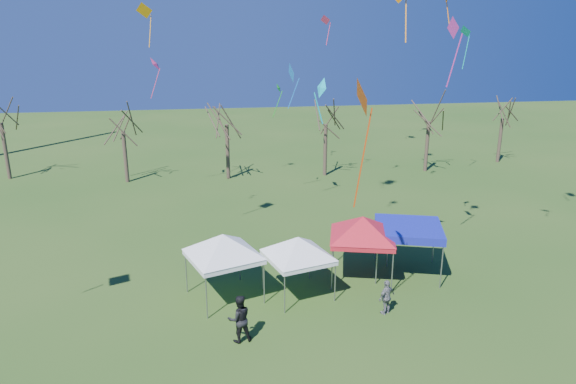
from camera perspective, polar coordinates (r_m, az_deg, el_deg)
name	(u,v)px	position (r m, az deg, el deg)	size (l,w,h in m)	color
ground	(319,327)	(22.15, 3.43, -14.80)	(140.00, 140.00, 0.00)	#274B18
tree_1	(121,113)	(43.85, -18.04, 8.39)	(3.42, 3.42, 7.54)	#3D2D21
tree_2	(226,105)	(43.10, -6.90, 9.62)	(3.71, 3.71, 8.18)	#3D2D21
tree_3	(326,105)	(44.01, 4.27, 9.57)	(3.59, 3.59, 7.91)	#3D2D21
tree_4	(430,104)	(47.06, 15.53, 9.45)	(3.58, 3.58, 7.89)	#3D2D21
tree_5	(504,103)	(52.89, 22.92, 9.15)	(3.39, 3.39, 7.46)	#3D2D21
tent_white_west	(223,239)	(23.28, -7.26, -5.17)	(3.90, 3.90, 3.64)	gray
tent_white_mid	(298,241)	(23.44, 1.14, -5.46)	(3.68, 3.68, 3.36)	gray
tent_red	(363,221)	(25.25, 8.31, -3.18)	(4.11, 4.11, 3.77)	gray
tent_blue	(408,229)	(26.47, 13.22, -4.07)	(4.12, 4.12, 2.57)	gray
person_grey	(387,297)	(23.11, 10.90, -11.39)	(0.93, 0.39, 1.59)	slate
person_dark	(239,319)	(20.87, -5.42, -13.85)	(0.96, 0.74, 1.97)	black
kite_17	(454,29)	(26.28, 17.95, 16.85)	(0.62, 1.06, 3.24)	#CE2D95
kite_13	(156,64)	(39.50, -14.50, 13.58)	(1.00, 1.31, 2.95)	#F03572
kite_12	(466,32)	(43.17, 19.16, 16.45)	(0.95, 1.21, 3.28)	#0DCDB9
kite_11	(292,73)	(34.42, 0.46, 13.08)	(0.79, 1.35, 2.94)	#1678EF
kite_1	(321,89)	(21.48, 3.67, 11.40)	(0.50, 0.89, 1.96)	#0EC1D6
kite_22	(279,90)	(36.99, -1.03, 11.30)	(0.80, 0.88, 2.38)	green
kite_2	(145,11)	(38.66, -15.65, 18.84)	(1.41, 1.12, 3.03)	#FF9A0D
kite_19	(326,20)	(40.89, 4.20, 18.48)	(0.95, 0.94, 2.25)	#DA305F
kite_5	(363,98)	(18.19, 8.37, 10.26)	(0.57, 1.43, 4.63)	red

